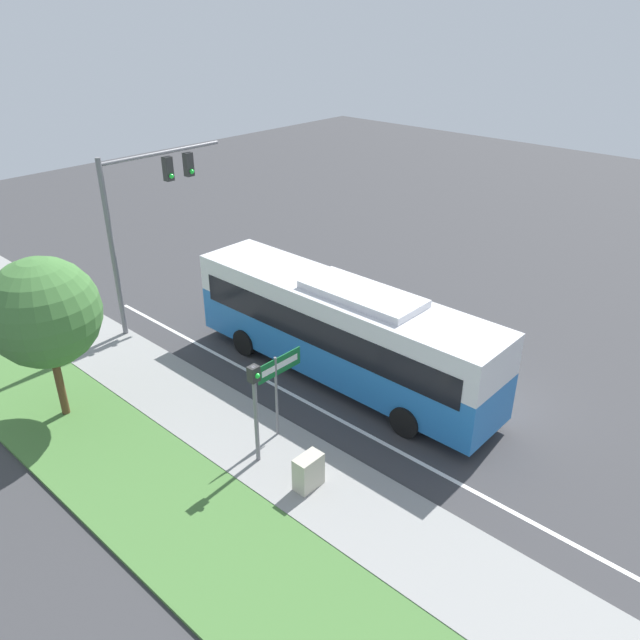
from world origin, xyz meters
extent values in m
plane|color=#38383A|center=(0.00, 0.00, 0.00)|extent=(80.00, 80.00, 0.00)
cube|color=gray|center=(-6.20, 0.00, 0.06)|extent=(2.80, 80.00, 0.12)
cube|color=#477538|center=(-9.40, 0.00, 0.05)|extent=(3.60, 80.00, 0.10)
cube|color=silver|center=(-3.60, 0.00, 0.00)|extent=(0.14, 30.00, 0.01)
cube|color=#236BB7|center=(-1.71, 4.50, 1.22)|extent=(2.43, 11.54, 1.60)
cube|color=silver|center=(-1.71, 4.50, 2.67)|extent=(2.43, 11.54, 1.31)
cube|color=black|center=(-1.71, 4.50, 2.22)|extent=(2.47, 10.62, 0.99)
cube|color=silver|center=(-1.71, 3.63, 3.44)|extent=(1.70, 4.04, 0.24)
cylinder|color=black|center=(-2.87, 8.08, 0.50)|extent=(0.28, 1.00, 1.00)
cylinder|color=black|center=(-0.54, 8.08, 0.50)|extent=(0.28, 1.00, 1.00)
cylinder|color=black|center=(-2.87, 0.92, 0.50)|extent=(0.28, 1.00, 1.00)
cylinder|color=black|center=(-0.54, 0.92, 0.50)|extent=(0.28, 1.00, 1.00)
cylinder|color=slate|center=(-5.05, 12.58, 3.44)|extent=(0.20, 0.20, 6.88)
cylinder|color=slate|center=(-2.47, 12.58, 6.63)|extent=(5.15, 0.14, 0.14)
cube|color=#2D2D2D|center=(-2.30, 12.58, 6.01)|extent=(0.32, 0.28, 0.90)
sphere|color=#1ED838|center=(-2.30, 12.40, 5.76)|extent=(0.18, 0.18, 0.18)
cube|color=#2D2D2D|center=(-1.36, 12.58, 6.01)|extent=(0.32, 0.28, 0.90)
sphere|color=#1ED838|center=(-1.36, 12.40, 5.76)|extent=(0.18, 0.18, 0.18)
cylinder|color=slate|center=(-6.67, 3.23, 1.59)|extent=(0.12, 0.12, 3.17)
cube|color=#2D2D2D|center=(-6.67, 3.23, 2.95)|extent=(0.28, 0.24, 0.44)
sphere|color=#1ED838|center=(-6.67, 3.08, 2.95)|extent=(0.14, 0.14, 0.14)
cylinder|color=slate|center=(-5.49, 3.67, 1.38)|extent=(0.08, 0.08, 2.76)
cube|color=#196B33|center=(-5.32, 3.67, 2.43)|extent=(1.64, 0.03, 0.55)
cube|color=white|center=(-5.32, 3.65, 2.43)|extent=(1.39, 0.01, 0.19)
cube|color=#B7B29E|center=(-6.51, 1.44, 0.61)|extent=(0.79, 0.45, 0.98)
cylinder|color=brown|center=(-9.20, 9.37, 1.37)|extent=(0.24, 0.24, 2.53)
sphere|color=#427538|center=(-9.20, 9.37, 3.62)|extent=(3.27, 3.27, 3.27)
camera|label=1|loc=(-15.70, -7.35, 11.63)|focal=35.00mm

